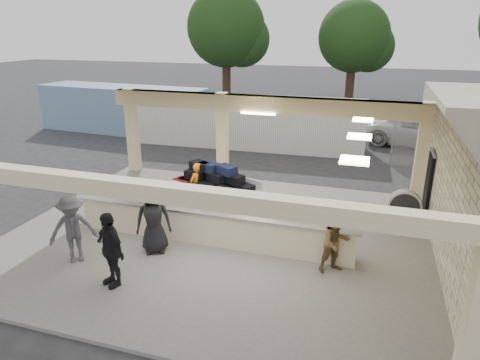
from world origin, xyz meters
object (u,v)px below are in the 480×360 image
(passenger_a, at_px, (336,243))
(container_white, at_px, (250,122))
(passenger_b, at_px, (110,249))
(passenger_c, at_px, (73,229))
(drum_fan, at_px, (404,206))
(container_blue, at_px, (123,109))
(luggage_cart, at_px, (214,184))
(baggage_counter, at_px, (211,227))
(car_white_a, at_px, (422,132))
(passenger_d, at_px, (153,219))
(car_dark, at_px, (379,122))
(baggage_handler, at_px, (197,186))

(passenger_a, distance_m, container_white, 12.61)
(passenger_b, bearing_deg, passenger_c, -174.97)
(drum_fan, xyz_separation_m, container_blue, (-15.32, 8.82, 0.63))
(luggage_cart, bearing_deg, passenger_a, -14.19)
(baggage_counter, distance_m, drum_fan, 6.02)
(car_white_a, xyz_separation_m, container_blue, (-16.62, -1.66, 0.55))
(luggage_cart, xyz_separation_m, passenger_c, (-2.23, -4.29, 0.02))
(passenger_b, bearing_deg, car_white_a, 91.48)
(drum_fan, relative_size, passenger_c, 0.61)
(passenger_d, bearing_deg, passenger_a, -21.10)
(baggage_counter, bearing_deg, passenger_b, -118.77)
(drum_fan, relative_size, car_white_a, 0.20)
(container_blue, bearing_deg, drum_fan, -25.92)
(luggage_cart, height_order, passenger_b, passenger_b)
(passenger_b, xyz_separation_m, passenger_d, (0.20, 1.73, 0.02))
(car_white_a, bearing_deg, container_blue, 105.35)
(passenger_b, relative_size, car_dark, 0.47)
(passenger_d, distance_m, car_dark, 17.60)
(passenger_a, xyz_separation_m, passenger_b, (-4.95, -2.16, 0.14))
(baggage_handler, bearing_deg, baggage_counter, 52.88)
(passenger_d, height_order, container_blue, container_blue)
(baggage_counter, relative_size, drum_fan, 7.41)
(passenger_d, relative_size, car_white_a, 0.35)
(car_white_a, relative_size, container_blue, 0.53)
(passenger_a, bearing_deg, car_white_a, 42.67)
(baggage_counter, relative_size, passenger_d, 4.32)
(passenger_b, bearing_deg, luggage_cart, 109.93)
(passenger_b, distance_m, car_white_a, 17.95)
(baggage_counter, xyz_separation_m, baggage_handler, (-1.28, 2.07, 0.32))
(drum_fan, distance_m, passenger_d, 7.58)
(luggage_cart, xyz_separation_m, container_white, (-1.22, 8.58, 0.27))
(passenger_d, xyz_separation_m, container_blue, (-8.80, 12.67, 0.27))
(passenger_a, distance_m, passenger_c, 6.65)
(passenger_b, relative_size, passenger_c, 1.02)
(luggage_cart, height_order, container_blue, container_blue)
(passenger_a, relative_size, container_blue, 0.16)
(passenger_c, height_order, container_blue, container_blue)
(passenger_a, relative_size, passenger_b, 0.85)
(drum_fan, bearing_deg, passenger_d, -149.76)
(drum_fan, relative_size, car_dark, 0.28)
(container_blue, bearing_deg, baggage_handler, -43.77)
(container_white, bearing_deg, baggage_counter, -81.55)
(luggage_cart, relative_size, baggage_handler, 1.93)
(baggage_counter, distance_m, passenger_a, 3.54)
(luggage_cart, height_order, container_white, container_white)
(passenger_a, distance_m, passenger_d, 4.78)
(luggage_cart, relative_size, container_white, 0.27)
(passenger_d, bearing_deg, luggage_cart, 54.79)
(luggage_cart, height_order, passenger_c, passenger_c)
(passenger_b, relative_size, container_white, 0.16)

